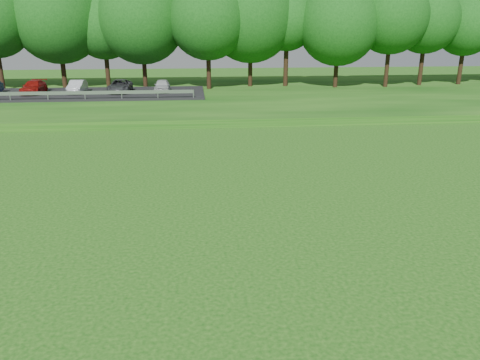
{
  "coord_description": "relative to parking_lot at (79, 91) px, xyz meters",
  "views": [
    {
      "loc": [
        -13.02,
        -13.36,
        6.73
      ],
      "look_at": [
        -11.37,
        3.17,
        1.3
      ],
      "focal_mm": 35.0,
      "sensor_mm": 36.0,
      "label": 1
    }
  ],
  "objects": [
    {
      "name": "parking_lot",
      "position": [
        0.0,
        0.0,
        0.0
      ],
      "size": [
        24.0,
        9.0,
        1.38
      ],
      "color": "black",
      "rests_on": "berm"
    },
    {
      "name": "treeline",
      "position": [
        23.85,
        5.19,
        7.07
      ],
      "size": [
        104.0,
        7.0,
        15.0
      ],
      "primitive_type": null,
      "color": "#0F4410",
      "rests_on": "berm"
    },
    {
      "name": "berm",
      "position": [
        23.85,
        1.19,
        -0.73
      ],
      "size": [
        130.0,
        30.0,
        0.6
      ],
      "primitive_type": "cube",
      "color": "#0F430D",
      "rests_on": "ground"
    },
    {
      "name": "walking_path",
      "position": [
        23.85,
        -12.81,
        -1.01
      ],
      "size": [
        130.0,
        1.6,
        0.04
      ],
      "primitive_type": "cube",
      "color": "gray",
      "rests_on": "ground"
    }
  ]
}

